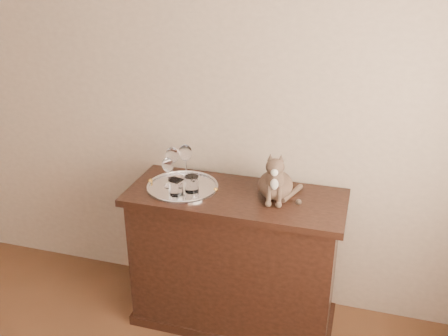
# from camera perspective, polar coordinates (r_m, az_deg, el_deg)

# --- Properties ---
(wall_back) EXTENTS (4.00, 0.10, 2.70)m
(wall_back) POSITION_cam_1_polar(r_m,az_deg,el_deg) (3.02, -8.18, 9.58)
(wall_back) COLOR tan
(wall_back) RESTS_ON ground
(sideboard) EXTENTS (1.20, 0.50, 0.85)m
(sideboard) POSITION_cam_1_polar(r_m,az_deg,el_deg) (2.94, 1.24, -10.43)
(sideboard) COLOR black
(sideboard) RESTS_ON ground
(tray) EXTENTS (0.40, 0.40, 0.01)m
(tray) POSITION_cam_1_polar(r_m,az_deg,el_deg) (2.80, -4.75, -2.22)
(tray) COLOR silver
(tray) RESTS_ON sideboard
(wine_glass_a) EXTENTS (0.08, 0.08, 0.20)m
(wine_glass_a) POSITION_cam_1_polar(r_m,az_deg,el_deg) (2.85, -5.90, 0.50)
(wine_glass_a) COLOR silver
(wine_glass_a) RESTS_ON tray
(wine_glass_b) EXTENTS (0.08, 0.08, 0.21)m
(wine_glass_b) POSITION_cam_1_polar(r_m,az_deg,el_deg) (2.87, -4.40, 0.76)
(wine_glass_b) COLOR white
(wine_glass_b) RESTS_ON tray
(wine_glass_c) EXTENTS (0.07, 0.07, 0.17)m
(wine_glass_c) POSITION_cam_1_polar(r_m,az_deg,el_deg) (2.78, -6.40, -0.49)
(wine_glass_c) COLOR silver
(wine_glass_c) RESTS_ON tray
(tumbler_a) EXTENTS (0.08, 0.08, 0.09)m
(tumbler_a) POSITION_cam_1_polar(r_m,az_deg,el_deg) (2.73, -3.73, -1.83)
(tumbler_a) COLOR white
(tumbler_a) RESTS_ON tray
(tumbler_b) EXTENTS (0.08, 0.08, 0.09)m
(tumbler_b) POSITION_cam_1_polar(r_m,az_deg,el_deg) (2.70, -5.49, -2.22)
(tumbler_b) COLOR white
(tumbler_b) RESTS_ON tray
(cat) EXTENTS (0.32, 0.30, 0.29)m
(cat) POSITION_cam_1_polar(r_m,az_deg,el_deg) (2.65, 5.97, -0.52)
(cat) COLOR brown
(cat) RESTS_ON sideboard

